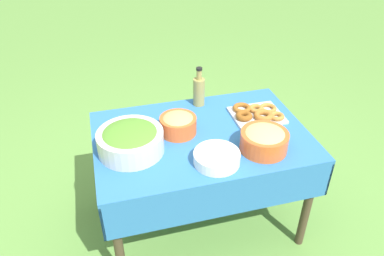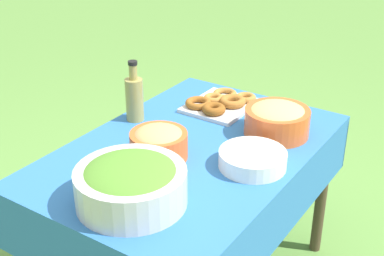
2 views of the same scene
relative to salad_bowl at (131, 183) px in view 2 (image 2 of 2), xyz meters
name	(u,v)px [view 2 (image 2 of 2)]	position (x,y,z in m)	size (l,w,h in m)	color
picnic_table	(190,171)	(0.40, 0.05, -0.17)	(1.21, 0.82, 0.69)	#2D6BB2
salad_bowl	(131,183)	(0.00, 0.00, 0.00)	(0.35, 0.35, 0.14)	silver
pasta_bowl	(277,119)	(0.69, -0.17, -0.01)	(0.25, 0.25, 0.13)	#E05B28
donut_platter	(221,103)	(0.78, 0.14, -0.05)	(0.32, 0.27, 0.05)	silver
plate_stack	(253,159)	(0.41, -0.21, -0.04)	(0.24, 0.24, 0.06)	white
olive_oil_bottle	(134,97)	(0.48, 0.38, 0.03)	(0.07, 0.07, 0.26)	#998E4C
bread_bowl	(159,142)	(0.28, 0.10, -0.01)	(0.21, 0.21, 0.12)	#E05B28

